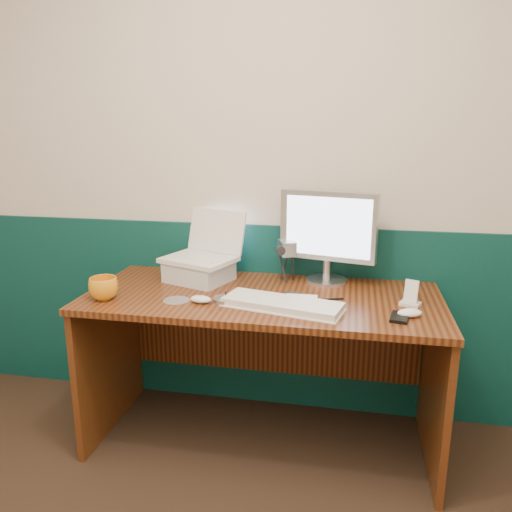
% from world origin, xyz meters
% --- Properties ---
extents(back_wall, '(3.50, 0.04, 2.50)m').
position_xyz_m(back_wall, '(0.00, 1.75, 1.25)').
color(back_wall, beige).
rests_on(back_wall, ground).
extents(wainscot, '(3.48, 0.02, 1.00)m').
position_xyz_m(wainscot, '(0.00, 1.74, 0.50)').
color(wainscot, '#062E2C').
rests_on(wainscot, ground).
extents(desk, '(1.60, 0.70, 0.75)m').
position_xyz_m(desk, '(0.09, 1.38, 0.38)').
color(desk, '#3B160A').
rests_on(desk, ground).
extents(laptop_riser, '(0.35, 0.32, 0.10)m').
position_xyz_m(laptop_riser, '(-0.26, 1.53, 0.80)').
color(laptop_riser, silver).
rests_on(laptop_riser, desk).
extents(laptop, '(0.39, 0.35, 0.27)m').
position_xyz_m(laptop, '(-0.26, 1.53, 0.98)').
color(laptop, white).
rests_on(laptop, laptop_riser).
extents(monitor, '(0.48, 0.23, 0.46)m').
position_xyz_m(monitor, '(0.36, 1.63, 0.98)').
color(monitor, silver).
rests_on(monitor, desk).
extents(keyboard, '(0.52, 0.27, 0.03)m').
position_xyz_m(keyboard, '(0.20, 1.23, 0.76)').
color(keyboard, white).
rests_on(keyboard, desk).
extents(mouse_right, '(0.11, 0.09, 0.03)m').
position_xyz_m(mouse_right, '(0.72, 1.23, 0.77)').
color(mouse_right, white).
rests_on(mouse_right, desk).
extents(mouse_left, '(0.10, 0.07, 0.03)m').
position_xyz_m(mouse_left, '(-0.16, 1.22, 0.77)').
color(mouse_left, silver).
rests_on(mouse_left, desk).
extents(mug, '(0.14, 0.14, 0.10)m').
position_xyz_m(mug, '(-0.59, 1.19, 0.80)').
color(mug, orange).
rests_on(mug, desk).
extents(camcorder, '(0.14, 0.16, 0.21)m').
position_xyz_m(camcorder, '(0.17, 1.62, 0.85)').
color(camcorder, '#A8A9AD').
rests_on(camcorder, desk).
extents(cd_spindle, '(0.11, 0.11, 0.02)m').
position_xyz_m(cd_spindle, '(-0.05, 1.25, 0.76)').
color(cd_spindle, silver).
rests_on(cd_spindle, desk).
extents(cd_loose_a, '(0.12, 0.12, 0.00)m').
position_xyz_m(cd_loose_a, '(-0.27, 1.23, 0.75)').
color(cd_loose_a, silver).
rests_on(cd_loose_a, desk).
extents(cd_loose_b, '(0.11, 0.11, 0.00)m').
position_xyz_m(cd_loose_b, '(0.22, 1.39, 0.75)').
color(cd_loose_b, silver).
rests_on(cd_loose_b, desk).
extents(pen, '(0.13, 0.05, 0.01)m').
position_xyz_m(pen, '(0.39, 1.37, 0.75)').
color(pen, black).
rests_on(pen, desk).
extents(papers, '(0.14, 0.10, 0.00)m').
position_xyz_m(papers, '(0.27, 1.37, 0.75)').
color(papers, white).
rests_on(papers, desk).
extents(dock, '(0.10, 0.09, 0.02)m').
position_xyz_m(dock, '(0.73, 1.36, 0.76)').
color(dock, silver).
rests_on(dock, desk).
extents(music_player, '(0.06, 0.05, 0.10)m').
position_xyz_m(music_player, '(0.73, 1.36, 0.81)').
color(music_player, white).
rests_on(music_player, dock).
extents(pda, '(0.09, 0.13, 0.01)m').
position_xyz_m(pda, '(0.67, 1.20, 0.76)').
color(pda, black).
rests_on(pda, desk).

